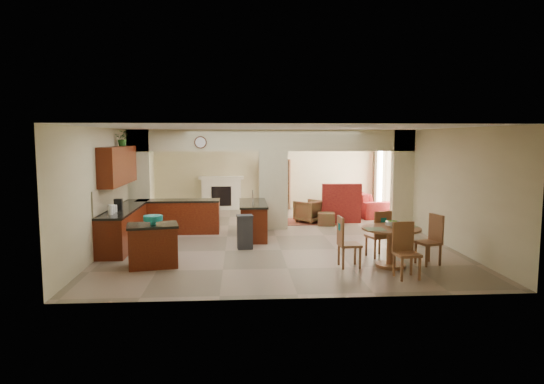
{
  "coord_description": "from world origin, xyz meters",
  "views": [
    {
      "loc": [
        -0.93,
        -12.52,
        2.58
      ],
      "look_at": [
        -0.08,
        0.3,
        1.13
      ],
      "focal_mm": 32.0,
      "sensor_mm": 36.0,
      "label": 1
    }
  ],
  "objects": [
    {
      "name": "fireplace",
      "position": [
        -1.6,
        4.83,
        0.61
      ],
      "size": [
        1.6,
        0.35,
        1.2
      ],
      "color": "#EEE6CE",
      "rests_on": "floor"
    },
    {
      "name": "wall_back",
      "position": [
        0.0,
        5.0,
        1.4
      ],
      "size": [
        8.0,
        0.0,
        8.0
      ],
      "primitive_type": "plane",
      "rotation": [
        1.57,
        0.0,
        0.0
      ],
      "color": "beige",
      "rests_on": "floor"
    },
    {
      "name": "chair_north",
      "position": [
        2.06,
        -2.45,
        0.55
      ],
      "size": [
        0.53,
        0.53,
        1.02
      ],
      "rotation": [
        0.0,
        0.0,
        3.45
      ],
      "color": "brown",
      "rests_on": "floor"
    },
    {
      "name": "chair_west",
      "position": [
        1.15,
        -3.17,
        0.55
      ],
      "size": [
        0.45,
        0.44,
        1.02
      ],
      "rotation": [
        0.0,
        0.0,
        1.63
      ],
      "color": "brown",
      "rests_on": "floor"
    },
    {
      "name": "dining_table",
      "position": [
        2.07,
        -3.2,
        0.52
      ],
      "size": [
        1.17,
        1.17,
        0.8
      ],
      "color": "brown",
      "rests_on": "floor"
    },
    {
      "name": "drape_a_right",
      "position": [
        3.93,
        2.9,
        1.2
      ],
      "size": [
        0.1,
        0.28,
        2.3
      ],
      "primitive_type": "cube",
      "color": "#3E1B18",
      "rests_on": "wall_right"
    },
    {
      "name": "wall_clock",
      "position": [
        -2.0,
        0.85,
        2.45
      ],
      "size": [
        0.34,
        0.03,
        0.34
      ],
      "primitive_type": "cylinder",
      "rotation": [
        1.57,
        0.0,
        0.0
      ],
      "color": "#532D1B",
      "rests_on": "partition_header"
    },
    {
      "name": "drape_b_right",
      "position": [
        3.93,
        4.6,
        1.2
      ],
      "size": [
        0.1,
        0.28,
        2.3
      ],
      "primitive_type": "cube",
      "color": "#3E1B18",
      "rests_on": "wall_right"
    },
    {
      "name": "chaise",
      "position": [
        2.14,
        2.24,
        0.24
      ],
      "size": [
        1.23,
        1.02,
        0.48
      ],
      "primitive_type": "cube",
      "rotation": [
        0.0,
        0.0,
        -0.04
      ],
      "color": "maroon",
      "rests_on": "floor"
    },
    {
      "name": "sofa",
      "position": [
        3.3,
        3.58,
        0.39
      ],
      "size": [
        2.81,
        1.44,
        0.78
      ],
      "primitive_type": "imported",
      "rotation": [
        0.0,
        0.0,
        1.72
      ],
      "color": "maroon",
      "rests_on": "floor"
    },
    {
      "name": "wall_front",
      "position": [
        0.0,
        -5.0,
        1.4
      ],
      "size": [
        8.0,
        0.0,
        8.0
      ],
      "primitive_type": "plane",
      "rotation": [
        -1.57,
        0.0,
        0.0
      ],
      "color": "beige",
      "rests_on": "floor"
    },
    {
      "name": "kitchen_island",
      "position": [
        -2.69,
        -2.85,
        0.43
      ],
      "size": [
        1.11,
        0.89,
        0.86
      ],
      "rotation": [
        0.0,
        0.0,
        0.2
      ],
      "color": "#400B07",
      "rests_on": "floor"
    },
    {
      "name": "window_b",
      "position": [
        3.97,
        4.0,
        1.2
      ],
      "size": [
        0.02,
        0.9,
        1.9
      ],
      "primitive_type": "cube",
      "color": "white",
      "rests_on": "wall_right"
    },
    {
      "name": "glazed_door",
      "position": [
        3.97,
        3.15,
        1.05
      ],
      "size": [
        0.02,
        0.7,
        2.1
      ],
      "primitive_type": "cube",
      "color": "white",
      "rests_on": "wall_right"
    },
    {
      "name": "upper_cabinets",
      "position": [
        -3.82,
        -0.8,
        1.92
      ],
      "size": [
        0.35,
        2.4,
        0.9
      ],
      "primitive_type": "cube",
      "color": "#400B07",
      "rests_on": "wall_left"
    },
    {
      "name": "partition_center_pier",
      "position": [
        0.0,
        1.0,
        1.1
      ],
      "size": [
        0.8,
        0.25,
        2.2
      ],
      "primitive_type": "cube",
      "color": "beige",
      "rests_on": "floor"
    },
    {
      "name": "window_a",
      "position": [
        3.97,
        2.3,
        1.2
      ],
      "size": [
        0.02,
        0.9,
        1.9
      ],
      "primitive_type": "cube",
      "color": "white",
      "rests_on": "wall_right"
    },
    {
      "name": "floor",
      "position": [
        0.0,
        0.0,
        0.0
      ],
      "size": [
        10.0,
        10.0,
        0.0
      ],
      "primitive_type": "plane",
      "color": "gray",
      "rests_on": "ground"
    },
    {
      "name": "fruit_bowl",
      "position": [
        2.09,
        -3.19,
        0.87
      ],
      "size": [
        0.27,
        0.27,
        0.14
      ],
      "primitive_type": "cylinder",
      "color": "#57A122",
      "rests_on": "dining_table"
    },
    {
      "name": "peninsula",
      "position": [
        -0.6,
        -0.11,
        0.46
      ],
      "size": [
        0.7,
        1.85,
        0.91
      ],
      "color": "#400B07",
      "rests_on": "floor"
    },
    {
      "name": "kitchen_counter",
      "position": [
        -3.26,
        -0.25,
        0.46
      ],
      "size": [
        2.52,
        3.29,
        1.48
      ],
      "color": "#400B07",
      "rests_on": "floor"
    },
    {
      "name": "shelving_unit",
      "position": [
        0.35,
        4.82,
        0.9
      ],
      "size": [
        1.0,
        0.32,
        1.8
      ],
      "primitive_type": "cube",
      "color": "brown",
      "rests_on": "floor"
    },
    {
      "name": "wall_left",
      "position": [
        -4.0,
        0.0,
        1.4
      ],
      "size": [
        0.0,
        10.0,
        10.0
      ],
      "primitive_type": "plane",
      "rotation": [
        1.57,
        0.0,
        1.57
      ],
      "color": "beige",
      "rests_on": "floor"
    },
    {
      "name": "drape_a_left",
      "position": [
        3.93,
        1.7,
        1.2
      ],
      "size": [
        0.1,
        0.28,
        2.3
      ],
      "primitive_type": "cube",
      "color": "#3E1B18",
      "rests_on": "wall_right"
    },
    {
      "name": "partition_left_pier",
      "position": [
        -3.7,
        1.0,
        1.4
      ],
      "size": [
        0.6,
        0.25,
        2.8
      ],
      "primitive_type": "cube",
      "color": "beige",
      "rests_on": "floor"
    },
    {
      "name": "rug",
      "position": [
        1.2,
        2.1,
        0.01
      ],
      "size": [
        1.6,
        1.3,
        0.01
      ],
      "primitive_type": "cube",
      "color": "brown",
      "rests_on": "floor"
    },
    {
      "name": "drape_b_left",
      "position": [
        3.93,
        3.4,
        1.2
      ],
      "size": [
        0.1,
        0.28,
        2.3
      ],
      "primitive_type": "cube",
      "color": "#3E1B18",
      "rests_on": "wall_right"
    },
    {
      "name": "armchair",
      "position": [
        1.19,
        2.0,
        0.34
      ],
      "size": [
        1.05,
        1.05,
        0.69
      ],
      "primitive_type": "imported",
      "rotation": [
        0.0,
        0.0,
        3.86
      ],
      "color": "maroon",
      "rests_on": "floor"
    },
    {
      "name": "trash_can",
      "position": [
        -0.83,
        -1.42,
        0.37
      ],
      "size": [
        0.37,
        0.33,
        0.73
      ],
      "primitive_type": "cube",
      "rotation": [
        0.0,
        0.0,
        0.11
      ],
      "color": "#2A292C",
      "rests_on": "floor"
    },
    {
      "name": "plant",
      "position": [
        -3.82,
        -0.26,
        2.56
      ],
      "size": [
        0.37,
        0.33,
        0.38
      ],
      "primitive_type": "imported",
      "rotation": [
        0.0,
        0.0,
        -0.1
      ],
      "color": "#1C5316",
      "rests_on": "upper_cabinets"
    },
    {
      "name": "partition_header",
      "position": [
        0.0,
        1.0,
        2.5
      ],
      "size": [
        8.0,
        0.25,
        0.6
      ],
      "primitive_type": "cube",
      "color": "beige",
      "rests_on": "partition_center_pier"
    },
    {
      "name": "chair_east",
      "position": [
        2.97,
        -3.05,
        0.55
      ],
      "size": [
        0.53,
        0.53,
        1.02
      ],
      "rotation": [
        0.0,
        0.0,
        5.03
      ],
      "color": "brown",
      "rests_on": "floor"
    },
    {
      "name": "ceiling",
      "position": [
        0.0,
        0.0,
        2.8
      ],
      "size": [
        10.0,
        10.0,
        0.0
      ],
      "primitive_type": "plane",
      "rotation": [
        3.14,
        0.0,
        0.0
      ],
      "color": "white",
      "rests_on": "wall_back"
    },
    {
      "name": "chair_south",
      "position": [
        2.11,
        -3.93,
        0.55
      ],
      "size": [
        0.46,
        0.46,
        1.02
      ],
      "rotation": [
        0.0,
        0.0,
        0.1
      ],
      "color": "brown",
      "rests_on": "floor"
    },
    {
      "name": "ottoman",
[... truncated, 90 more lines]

